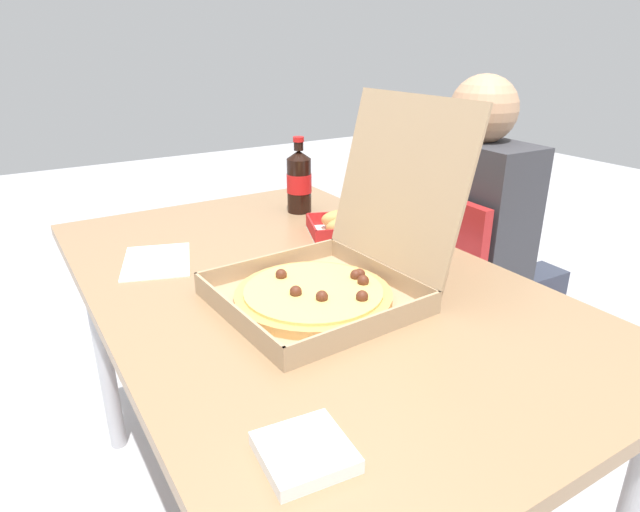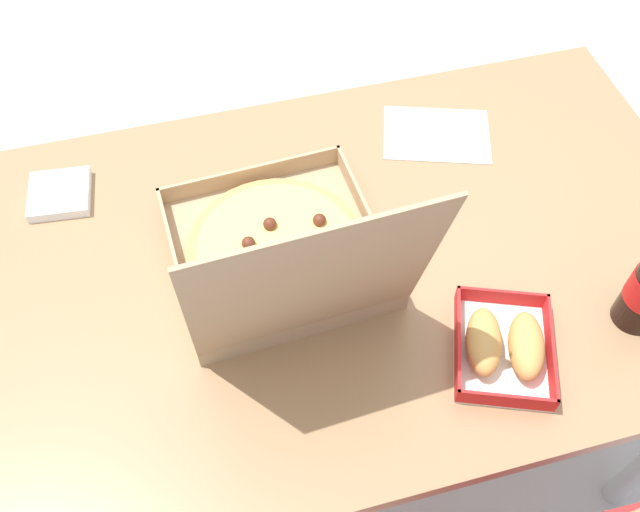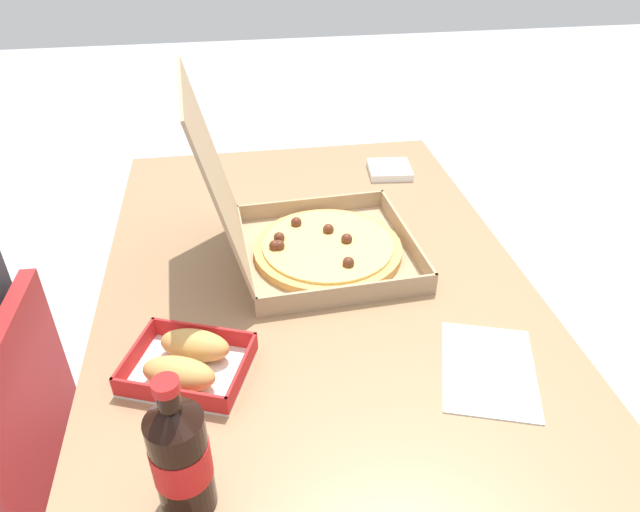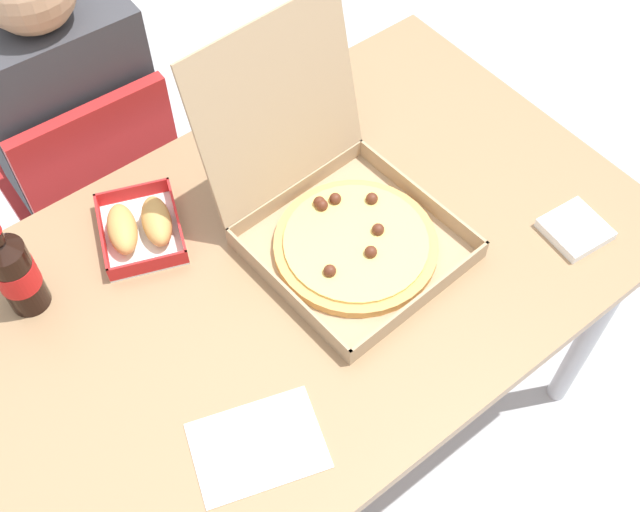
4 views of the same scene
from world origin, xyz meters
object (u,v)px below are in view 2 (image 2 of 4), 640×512
bread_side_box (504,345)px  napkin_pile (60,194)px  pizza_box_open (282,254)px  paper_menu (437,135)px

bread_side_box → napkin_pile: size_ratio=2.10×
pizza_box_open → napkin_pile: pizza_box_open is taller
bread_side_box → pizza_box_open: bearing=-38.9°
bread_side_box → paper_menu: bearing=-98.4°
pizza_box_open → bread_side_box: 0.39m
paper_menu → napkin_pile: size_ratio=1.91×
bread_side_box → napkin_pile: 0.84m
pizza_box_open → bread_side_box: bearing=141.1°
pizza_box_open → paper_menu: size_ratio=2.17×
pizza_box_open → napkin_pile: bearing=-36.6°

